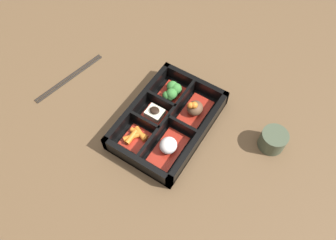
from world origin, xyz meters
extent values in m
plane|color=brown|center=(0.00, 0.00, 0.00)|extent=(3.00, 3.00, 0.00)
cube|color=black|center=(0.00, 0.00, 0.01)|extent=(0.29, 0.20, 0.01)
cube|color=black|center=(0.00, -0.09, 0.02)|extent=(0.29, 0.01, 0.05)
cube|color=black|center=(0.00, 0.09, 0.02)|extent=(0.29, 0.01, 0.05)
cube|color=black|center=(-0.14, 0.00, 0.02)|extent=(0.01, 0.20, 0.05)
cube|color=black|center=(0.14, 0.00, 0.02)|extent=(0.01, 0.20, 0.05)
cube|color=black|center=(0.00, 0.00, 0.02)|extent=(0.26, 0.01, 0.05)
cube|color=black|center=(-0.04, -0.04, 0.02)|extent=(0.01, 0.09, 0.05)
cube|color=black|center=(0.04, -0.04, 0.02)|extent=(0.01, 0.09, 0.05)
cube|color=black|center=(0.00, 0.04, 0.02)|extent=(0.01, 0.08, 0.05)
cube|color=maroon|center=(-0.06, 0.04, 0.01)|extent=(0.11, 0.06, 0.01)
ellipsoid|color=brown|center=(-0.06, 0.04, 0.03)|extent=(0.04, 0.04, 0.03)
sphere|color=orange|center=(-0.05, 0.03, 0.05)|extent=(0.02, 0.02, 0.02)
sphere|color=orange|center=(-0.06, 0.04, 0.05)|extent=(0.02, 0.02, 0.02)
cube|color=maroon|center=(0.06, 0.04, 0.01)|extent=(0.11, 0.06, 0.01)
ellipsoid|color=silver|center=(0.06, 0.04, 0.03)|extent=(0.04, 0.04, 0.04)
cube|color=maroon|center=(-0.08, -0.04, 0.01)|extent=(0.07, 0.06, 0.01)
sphere|color=#387A33|center=(-0.09, -0.04, 0.03)|extent=(0.03, 0.03, 0.03)
sphere|color=#387A33|center=(-0.06, -0.03, 0.03)|extent=(0.02, 0.02, 0.02)
sphere|color=#387A33|center=(-0.09, -0.03, 0.03)|extent=(0.03, 0.03, 0.03)
sphere|color=#387A33|center=(-0.06, -0.04, 0.03)|extent=(0.02, 0.02, 0.02)
sphere|color=#387A33|center=(-0.07, -0.03, 0.03)|extent=(0.03, 0.03, 0.03)
sphere|color=#387A33|center=(-0.09, -0.05, 0.03)|extent=(0.02, 0.02, 0.02)
cube|color=maroon|center=(0.00, -0.04, 0.01)|extent=(0.06, 0.06, 0.01)
cube|color=beige|center=(0.00, -0.04, 0.02)|extent=(0.04, 0.04, 0.02)
ellipsoid|color=black|center=(0.00, -0.04, 0.04)|extent=(0.02, 0.03, 0.01)
cube|color=maroon|center=(0.08, -0.04, 0.01)|extent=(0.07, 0.06, 0.01)
cylinder|color=orange|center=(0.07, -0.04, 0.02)|extent=(0.01, 0.05, 0.01)
cylinder|color=orange|center=(0.07, -0.04, 0.02)|extent=(0.03, 0.04, 0.01)
cylinder|color=orange|center=(0.09, -0.05, 0.02)|extent=(0.04, 0.01, 0.01)
cylinder|color=orange|center=(0.09, -0.05, 0.02)|extent=(0.04, 0.03, 0.01)
cylinder|color=#424C38|center=(-0.09, 0.25, 0.03)|extent=(0.06, 0.06, 0.05)
cylinder|color=#597A38|center=(-0.09, 0.25, 0.05)|extent=(0.05, 0.05, 0.01)
cylinder|color=black|center=(0.02, -0.33, 0.00)|extent=(0.23, 0.05, 0.01)
cylinder|color=black|center=(0.02, -0.32, 0.00)|extent=(0.23, 0.05, 0.01)
camera|label=1|loc=(0.37, 0.23, 0.73)|focal=35.00mm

